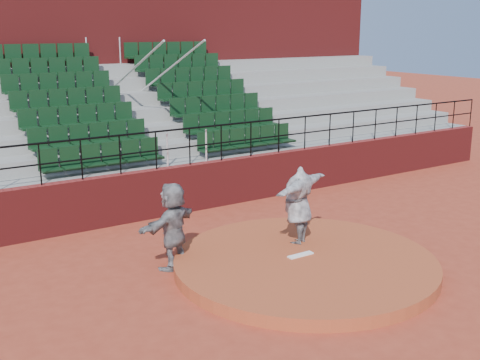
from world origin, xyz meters
name	(u,v)px	position (x,y,z in m)	size (l,w,h in m)	color
ground	(305,269)	(0.00, 0.00, 0.00)	(90.00, 90.00, 0.00)	#993722
pitchers_mound	(305,263)	(0.00, 0.00, 0.12)	(5.50, 5.50, 0.25)	#A34424
pitching_rubber	(301,255)	(0.00, 0.15, 0.27)	(0.60, 0.15, 0.03)	white
boundary_wall	(191,188)	(0.00, 5.00, 0.65)	(24.00, 0.30, 1.30)	maroon
wall_railing	(190,138)	(0.00, 5.00, 2.03)	(24.04, 0.05, 1.03)	black
seating_deck	(136,139)	(0.00, 8.65, 1.44)	(24.00, 5.97, 4.63)	gray
press_box_facade	(90,66)	(0.00, 12.60, 3.55)	(24.00, 3.00, 7.10)	maroon
pitcher	(298,205)	(0.44, 0.82, 1.13)	(2.15, 0.59, 1.75)	black
fielder	(173,225)	(-2.25, 1.61, 0.92)	(1.71, 0.55, 1.85)	black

